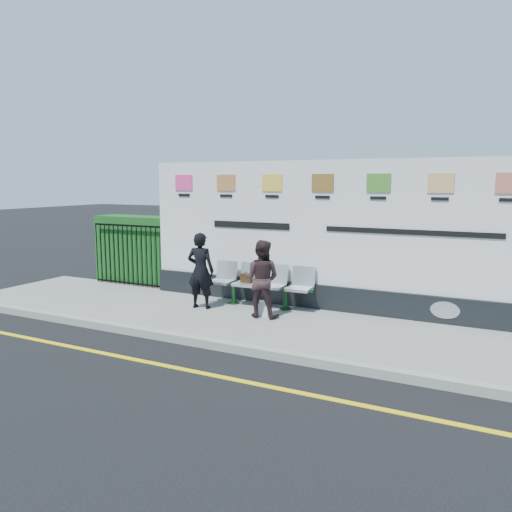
{
  "coord_description": "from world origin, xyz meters",
  "views": [
    {
      "loc": [
        3.76,
        -5.69,
        2.7
      ],
      "look_at": [
        -0.56,
        2.94,
        1.25
      ],
      "focal_mm": 35.0,
      "sensor_mm": 36.0,
      "label": 1
    }
  ],
  "objects_px": {
    "billboard": "(323,245)",
    "bench": "(259,295)",
    "woman_left": "(201,270)",
    "woman_right": "(261,279)"
  },
  "relations": [
    {
      "from": "woman_left",
      "to": "woman_right",
      "type": "xyz_separation_m",
      "value": [
        1.4,
        -0.05,
        -0.04
      ]
    },
    {
      "from": "woman_left",
      "to": "woman_right",
      "type": "bearing_deg",
      "value": 168.83
    },
    {
      "from": "woman_left",
      "to": "bench",
      "type": "bearing_deg",
      "value": -157.04
    },
    {
      "from": "woman_right",
      "to": "bench",
      "type": "bearing_deg",
      "value": -66.18
    },
    {
      "from": "billboard",
      "to": "bench",
      "type": "height_order",
      "value": "billboard"
    },
    {
      "from": "woman_right",
      "to": "billboard",
      "type": "bearing_deg",
      "value": -130.78
    },
    {
      "from": "billboard",
      "to": "bench",
      "type": "bearing_deg",
      "value": -158.67
    },
    {
      "from": "billboard",
      "to": "bench",
      "type": "relative_size",
      "value": 3.57
    },
    {
      "from": "billboard",
      "to": "woman_right",
      "type": "relative_size",
      "value": 5.38
    },
    {
      "from": "billboard",
      "to": "woman_left",
      "type": "xyz_separation_m",
      "value": [
        -2.22,
        -1.11,
        -0.52
      ]
    }
  ]
}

